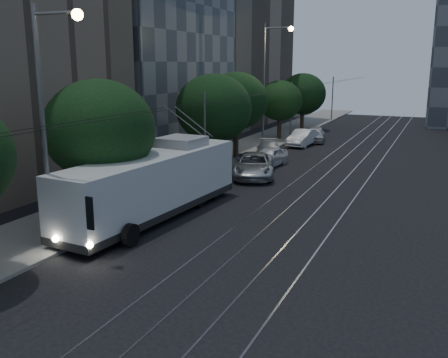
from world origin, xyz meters
The scene contains 18 objects.
ground centered at (0.00, 0.00, 0.00)m, with size 120.00×120.00×0.00m, color black.
sidewalk centered at (-7.50, 20.00, 0.07)m, with size 5.00×90.00×0.15m, color slate.
tram_rails centered at (2.50, 20.00, 0.01)m, with size 4.52×90.00×0.02m.
overhead_wires centered at (-4.97, 20.00, 3.47)m, with size 2.23×90.00×6.00m.
building_glass_mid centered at (-19.00, 22.00, 13.42)m, with size 14.40×18.40×26.80m.
trolleybus centered at (-4.10, 1.71, 1.75)m, with size 3.62×12.81×5.63m.
pickup_silver centered at (-2.81, 12.67, 0.82)m, with size 2.73×5.92×1.65m, color #AEB1B6.
car_white_a centered at (-2.99, 16.45, 0.75)m, with size 1.76×4.38×1.49m, color silver.
car_white_b centered at (-4.30, 20.08, 0.69)m, with size 1.93×4.76×1.38m, color silver.
car_white_c centered at (-3.22, 27.20, 0.79)m, with size 1.67×4.78×1.58m, color white.
car_white_d centered at (-2.70, 30.13, 0.76)m, with size 1.79×4.45×1.52m, color #B4B5B9.
tree_1 centered at (-6.50, 0.54, 4.57)m, with size 5.56×5.56×7.08m.
tree_2 centered at (-6.50, 14.00, 4.54)m, with size 5.64×5.64×7.09m.
tree_3 centered at (-6.50, 18.28, 4.80)m, with size 5.20×5.20×7.15m.
tree_4 centered at (-6.50, 30.00, 4.05)m, with size 4.57×4.57×6.12m.
tree_5 centered at (-6.50, 38.90, 4.25)m, with size 5.39×5.39×6.68m.
streetlamp_near centered at (-5.39, -3.96, 6.06)m, with size 2.43×0.44×10.06m.
streetlamp_far centered at (-5.37, 22.97, 6.68)m, with size 2.67×0.44×11.21m.
Camera 1 is at (9.20, -19.52, 7.79)m, focal length 40.00 mm.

